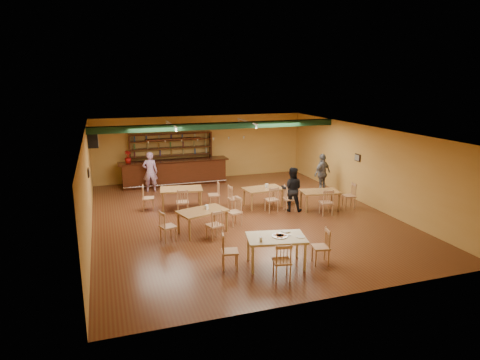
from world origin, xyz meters
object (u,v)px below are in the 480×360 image
object	(u,v)px
near_table	(276,251)
patron_bar	(150,172)
dining_table_b	(263,197)
dining_table_c	(203,222)
dining_table_a	(182,198)
dining_table_d	(320,200)
bar_counter	(174,172)
patron_right_a	(292,189)

from	to	relation	value
near_table	patron_bar	bearing A→B (deg)	116.15
dining_table_b	dining_table_c	xyz separation A→B (m)	(-2.80, -1.98, 0.01)
dining_table_b	patron_bar	world-z (taller)	patron_bar
dining_table_a	near_table	xyz separation A→B (m)	(1.39, -5.62, 0.02)
dining_table_c	patron_bar	xyz separation A→B (m)	(-0.96, 5.50, 0.49)
dining_table_a	dining_table_c	xyz separation A→B (m)	(0.15, -2.71, -0.01)
dining_table_c	dining_table_d	bearing A→B (deg)	-4.41
dining_table_a	dining_table_b	size ratio (longest dim) A/B	1.07
near_table	patron_bar	distance (m)	8.71
dining_table_a	dining_table_b	bearing A→B (deg)	-6.07
dining_table_a	near_table	distance (m)	5.79
bar_counter	near_table	world-z (taller)	bar_counter
bar_counter	patron_bar	bearing A→B (deg)	-144.69
bar_counter	dining_table_d	distance (m)	6.95
dining_table_a	near_table	bearing A→B (deg)	-68.16
dining_table_d	patron_bar	distance (m)	7.22
dining_table_a	dining_table_c	size ratio (longest dim) A/B	1.04
bar_counter	patron_bar	distance (m)	1.46
dining_table_a	dining_table_d	size ratio (longest dim) A/B	1.11
dining_table_d	patron_right_a	size ratio (longest dim) A/B	0.85
dining_table_a	patron_right_a	bearing A→B (deg)	-14.32
dining_table_b	dining_table_c	world-z (taller)	dining_table_c
bar_counter	dining_table_b	world-z (taller)	bar_counter
dining_table_b	patron_right_a	world-z (taller)	patron_right_a
dining_table_b	dining_table_d	distance (m)	2.10
dining_table_a	patron_bar	bearing A→B (deg)	114.03
dining_table_d	patron_right_a	distance (m)	1.18
dining_table_c	near_table	distance (m)	3.16
bar_counter	patron_bar	size ratio (longest dim) A/B	2.85
near_table	dining_table_b	bearing A→B (deg)	83.78
dining_table_a	near_table	world-z (taller)	near_table
dining_table_c	patron_right_a	xyz separation A→B (m)	(3.60, 1.18, 0.44)
dining_table_d	near_table	world-z (taller)	near_table
dining_table_c	patron_right_a	world-z (taller)	patron_right_a
dining_table_d	patron_right_a	xyz separation A→B (m)	(-1.07, 0.16, 0.46)
dining_table_a	patron_right_a	xyz separation A→B (m)	(3.76, -1.54, 0.43)
dining_table_b	patron_bar	distance (m)	5.18
dining_table_b	near_table	bearing A→B (deg)	-113.24
dining_table_b	dining_table_d	bearing A→B (deg)	-32.72
dining_table_d	patron_bar	xyz separation A→B (m)	(-5.63, 4.49, 0.51)
dining_table_a	dining_table_d	distance (m)	5.12
dining_table_b	dining_table_d	xyz separation A→B (m)	(1.87, -0.96, -0.01)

